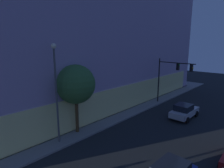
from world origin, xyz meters
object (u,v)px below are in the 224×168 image
object	(u,v)px
modern_building	(63,32)
street_lamp_sidewalk	(56,83)
traffic_light_far_corner	(171,73)
car_silver	(184,111)
sidewalk_tree	(76,84)

from	to	relation	value
modern_building	street_lamp_sidewalk	distance (m)	19.17
traffic_light_far_corner	car_silver	xyz separation A→B (m)	(-3.34, -3.44, -3.84)
street_lamp_sidewalk	sidewalk_tree	bearing A→B (deg)	9.64
traffic_light_far_corner	car_silver	size ratio (longest dim) A/B	1.47
modern_building	sidewalk_tree	world-z (taller)	modern_building
street_lamp_sidewalk	sidewalk_tree	size ratio (longest dim) A/B	1.29
modern_building	street_lamp_sidewalk	xyz separation A→B (m)	(-10.84, -14.93, -5.17)
traffic_light_far_corner	street_lamp_sidewalk	distance (m)	16.67
modern_building	sidewalk_tree	size ratio (longest dim) A/B	6.12
traffic_light_far_corner	sidewalk_tree	size ratio (longest dim) A/B	0.97
traffic_light_far_corner	street_lamp_sidewalk	xyz separation A→B (m)	(-16.50, 2.27, 0.72)
sidewalk_tree	car_silver	size ratio (longest dim) A/B	1.51
modern_building	traffic_light_far_corner	distance (m)	19.05
traffic_light_far_corner	street_lamp_sidewalk	bearing A→B (deg)	172.17
modern_building	street_lamp_sidewalk	bearing A→B (deg)	-125.98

